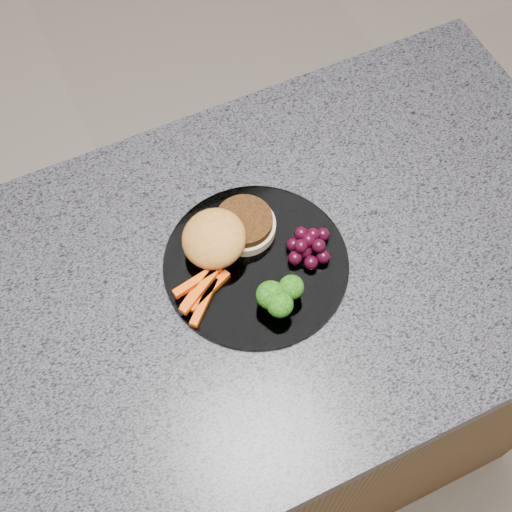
# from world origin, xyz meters

# --- Properties ---
(room) EXTENTS (4.02, 4.02, 2.70)m
(room) POSITION_xyz_m (0.00, 0.00, 1.35)
(room) COLOR #A39789
(room) RESTS_ON ground
(island_cabinet) EXTENTS (1.20, 0.60, 0.86)m
(island_cabinet) POSITION_xyz_m (0.00, 0.00, 0.43)
(island_cabinet) COLOR brown
(island_cabinet) RESTS_ON ground
(countertop) EXTENTS (1.20, 0.60, 0.04)m
(countertop) POSITION_xyz_m (0.00, 0.00, 0.88)
(countertop) COLOR #4F4E58
(countertop) RESTS_ON island_cabinet
(plate) EXTENTS (0.26, 0.26, 0.01)m
(plate) POSITION_xyz_m (0.07, 0.01, 0.90)
(plate) COLOR white
(plate) RESTS_ON countertop
(burger) EXTENTS (0.16, 0.13, 0.05)m
(burger) POSITION_xyz_m (0.05, 0.06, 0.93)
(burger) COLOR #CBB88F
(burger) RESTS_ON plate
(carrot_sticks) EXTENTS (0.08, 0.08, 0.02)m
(carrot_sticks) POSITION_xyz_m (-0.01, 0.00, 0.91)
(carrot_sticks) COLOR #E74D03
(carrot_sticks) RESTS_ON plate
(broccoli) EXTENTS (0.07, 0.05, 0.05)m
(broccoli) POSITION_xyz_m (0.07, -0.06, 0.93)
(broccoli) COLOR olive
(broccoli) RESTS_ON plate
(grape_bunch) EXTENTS (0.07, 0.06, 0.03)m
(grape_bunch) POSITION_xyz_m (0.15, -0.00, 0.92)
(grape_bunch) COLOR black
(grape_bunch) RESTS_ON plate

